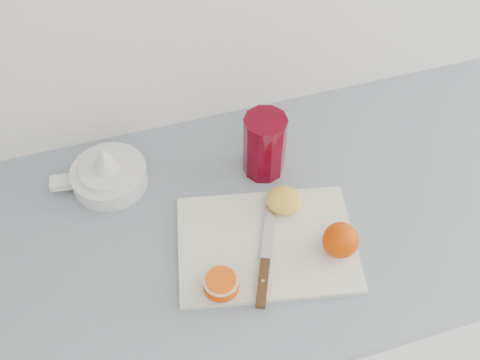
# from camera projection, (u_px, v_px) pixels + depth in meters

# --- Properties ---
(counter) EXTENTS (2.30, 0.64, 0.89)m
(counter) POSITION_uv_depth(u_px,v_px,m) (227.00, 318.00, 1.40)
(counter) COLOR white
(counter) RESTS_ON ground
(cutting_board) EXTENTS (0.38, 0.30, 0.01)m
(cutting_board) POSITION_uv_depth(u_px,v_px,m) (266.00, 244.00, 1.02)
(cutting_board) COLOR silver
(cutting_board) RESTS_ON counter
(whole_orange) EXTENTS (0.07, 0.07, 0.07)m
(whole_orange) POSITION_uv_depth(u_px,v_px,m) (341.00, 240.00, 0.98)
(whole_orange) COLOR #E73B00
(whole_orange) RESTS_ON cutting_board
(half_orange) EXTENTS (0.06, 0.06, 0.04)m
(half_orange) POSITION_uv_depth(u_px,v_px,m) (221.00, 285.00, 0.94)
(half_orange) COLOR #E73B00
(half_orange) RESTS_ON cutting_board
(squeezed_shell) EXTENTS (0.07, 0.07, 0.03)m
(squeezed_shell) POSITION_uv_depth(u_px,v_px,m) (284.00, 200.00, 1.06)
(squeezed_shell) COLOR gold
(squeezed_shell) RESTS_ON cutting_board
(paring_knife) EXTENTS (0.11, 0.21, 0.01)m
(paring_knife) POSITION_uv_depth(u_px,v_px,m) (264.00, 273.00, 0.97)
(paring_knife) COLOR #4A2C13
(paring_knife) RESTS_ON cutting_board
(citrus_juicer) EXTENTS (0.20, 0.16, 0.11)m
(citrus_juicer) POSITION_uv_depth(u_px,v_px,m) (108.00, 173.00, 1.10)
(citrus_juicer) COLOR white
(citrus_juicer) RESTS_ON counter
(red_tumbler) EXTENTS (0.09, 0.09, 0.15)m
(red_tumbler) POSITION_uv_depth(u_px,v_px,m) (264.00, 147.00, 1.10)
(red_tumbler) COLOR #600010
(red_tumbler) RESTS_ON counter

